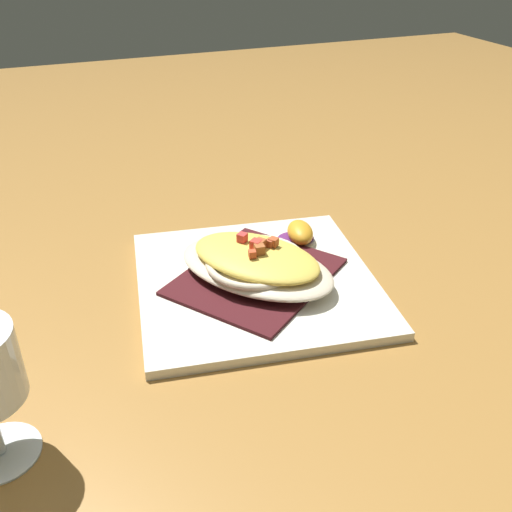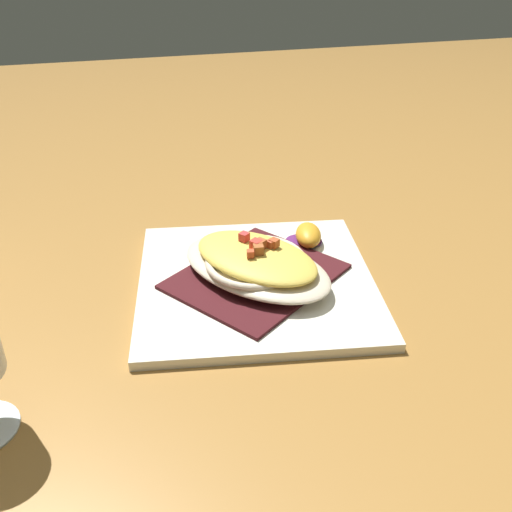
{
  "view_description": "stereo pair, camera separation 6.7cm",
  "coord_description": "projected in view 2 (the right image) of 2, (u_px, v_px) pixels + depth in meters",
  "views": [
    {
      "loc": [
        0.54,
        -0.21,
        0.38
      ],
      "look_at": [
        0.0,
        0.0,
        0.04
      ],
      "focal_mm": 40.59,
      "sensor_mm": 36.0,
      "label": 1
    },
    {
      "loc": [
        0.56,
        -0.15,
        0.38
      ],
      "look_at": [
        0.0,
        0.0,
        0.04
      ],
      "focal_mm": 40.59,
      "sensor_mm": 36.0,
      "label": 2
    }
  ],
  "objects": [
    {
      "name": "orange_garnish",
      "position": [
        307.0,
        236.0,
        0.75
      ],
      "size": [
        0.06,
        0.06,
        0.02
      ],
      "color": "#57225F",
      "rests_on": "square_plate"
    },
    {
      "name": "folded_napkin",
      "position": [
        256.0,
        276.0,
        0.68
      ],
      "size": [
        0.23,
        0.24,
        0.0
      ],
      "primitive_type": "cube",
      "rotation": [
        0.0,
        0.0,
        0.63
      ],
      "color": "#43151A",
      "rests_on": "square_plate"
    },
    {
      "name": "ground_plane",
      "position": [
        256.0,
        286.0,
        0.69
      ],
      "size": [
        2.6,
        2.6,
        0.0
      ],
      "primitive_type": "plane",
      "color": "olive"
    },
    {
      "name": "square_plate",
      "position": [
        256.0,
        282.0,
        0.69
      ],
      "size": [
        0.32,
        0.32,
        0.01
      ],
      "primitive_type": "cube",
      "rotation": [
        0.0,
        0.0,
        -0.16
      ],
      "color": "white",
      "rests_on": "ground_plane"
    },
    {
      "name": "gratin_dish",
      "position": [
        256.0,
        262.0,
        0.67
      ],
      "size": [
        0.23,
        0.21,
        0.05
      ],
      "color": "beige",
      "rests_on": "folded_napkin"
    }
  ]
}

